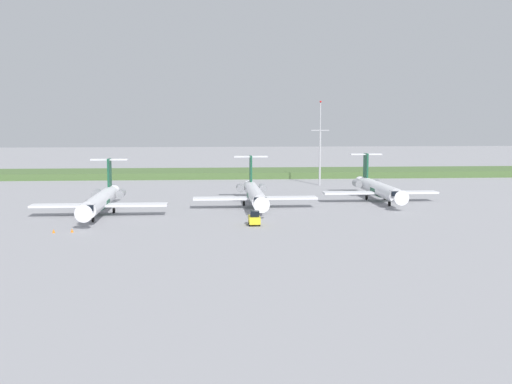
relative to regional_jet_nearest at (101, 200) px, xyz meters
name	(u,v)px	position (x,y,z in m)	size (l,w,h in m)	color
ground_plane	(249,196)	(27.15, 24.98, -2.54)	(500.00, 500.00, 0.00)	#939399
grass_berm	(238,173)	(27.15, 72.87, -1.64)	(320.00, 20.00, 1.80)	#4C6B38
regional_jet_nearest	(101,200)	(0.00, 0.00, 0.00)	(22.81, 31.00, 9.00)	white
regional_jet_second	(255,193)	(27.03, 7.70, 0.00)	(22.81, 31.00, 9.00)	white
regional_jet_third	(378,188)	(52.48, 14.81, 0.00)	(22.81, 31.00, 9.00)	white
antenna_mast	(320,150)	(46.12, 45.93, 6.16)	(4.40, 0.50, 20.85)	#B2B2B7
baggage_tug	(254,219)	(25.43, -13.13, -1.53)	(1.72, 3.20, 2.30)	yellow
safety_cone_front_marker	(54,231)	(-3.88, -17.69, -2.26)	(0.44, 0.44, 0.55)	orange
safety_cone_mid_marker	(72,230)	(-1.35, -17.36, -2.26)	(0.44, 0.44, 0.55)	orange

